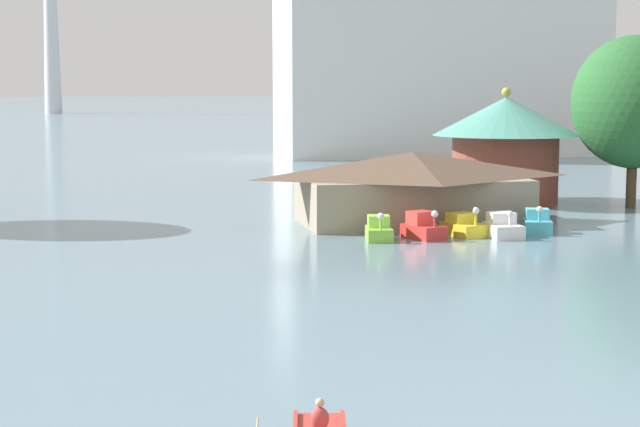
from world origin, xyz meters
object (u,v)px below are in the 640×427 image
pedal_boat_cyan (537,223)px  shoreline_tree_right (634,102)px  pedal_boat_red (423,228)px  background_building_block (440,52)px  boathouse (412,186)px  pedal_boat_yellow (464,226)px  green_roof_pavilion (505,142)px  pedal_boat_white (503,227)px  pedal_boat_lime (379,230)px

pedal_boat_cyan → shoreline_tree_right: 17.49m
pedal_boat_red → pedal_boat_cyan: size_ratio=1.06×
background_building_block → boathouse: bearing=-109.4°
boathouse → background_building_block: bearing=70.6°
pedal_boat_yellow → background_building_block: background_building_block is taller
pedal_boat_red → boathouse: bearing=149.7°
shoreline_tree_right → background_building_block: 57.91m
green_roof_pavilion → shoreline_tree_right: bearing=-30.0°
pedal_boat_white → boathouse: bearing=-151.4°
boathouse → shoreline_tree_right: shoreline_tree_right is taller
pedal_boat_lime → shoreline_tree_right: shoreline_tree_right is taller
boathouse → pedal_boat_cyan: bearing=-43.4°
pedal_boat_yellow → shoreline_tree_right: size_ratio=0.25×
boathouse → pedal_boat_yellow: bearing=-75.7°
pedal_boat_white → pedal_boat_lime: bearing=-90.8°
pedal_boat_lime → pedal_boat_cyan: bearing=104.1°
pedal_boat_white → background_building_block: background_building_block is taller
pedal_boat_yellow → boathouse: boathouse is taller
pedal_boat_lime → background_building_block: bearing=169.1°
pedal_boat_lime → shoreline_tree_right: size_ratio=0.22×
pedal_boat_cyan → green_roof_pavilion: green_roof_pavilion is taller
pedal_boat_lime → pedal_boat_yellow: 5.26m
boathouse → background_building_block: 67.50m
pedal_boat_lime → boathouse: (3.79, 6.35, 1.81)m
pedal_boat_cyan → boathouse: size_ratio=0.18×
pedal_boat_red → pedal_boat_yellow: pedal_boat_yellow is taller
pedal_boat_white → green_roof_pavilion: (6.63, 16.56, 3.92)m
pedal_boat_red → boathouse: 6.67m
pedal_boat_white → pedal_boat_cyan: size_ratio=1.06×
shoreline_tree_right → background_building_block: background_building_block is taller
pedal_boat_red → background_building_block: size_ratio=0.07×
pedal_boat_red → green_roof_pavilion: (11.21, 16.17, 3.87)m
pedal_boat_lime → pedal_boat_white: size_ratio=0.95×
pedal_boat_white → pedal_boat_yellow: bearing=-117.9°
pedal_boat_red → pedal_boat_yellow: bearing=85.7°
green_roof_pavilion → shoreline_tree_right: shoreline_tree_right is taller
shoreline_tree_right → pedal_boat_red: bearing=-148.2°
pedal_boat_red → boathouse: size_ratio=0.19×
boathouse → background_building_block: (22.19, 62.88, 10.48)m
pedal_boat_white → shoreline_tree_right: size_ratio=0.24×
pedal_boat_yellow → pedal_boat_white: size_ratio=1.04×
boathouse → green_roof_pavilion: bearing=44.6°
green_roof_pavilion → background_building_block: 55.05m
pedal_boat_lime → green_roof_pavilion: (13.76, 16.20, 3.94)m
green_roof_pavilion → pedal_boat_yellow: bearing=-119.0°
pedal_boat_lime → pedal_boat_cyan: size_ratio=1.00×
pedal_boat_lime → green_roof_pavilion: 21.62m
pedal_boat_red → background_building_block: 74.07m
pedal_boat_white → green_roof_pavilion: bearing=160.3°
pedal_boat_yellow → pedal_boat_white: 2.21m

